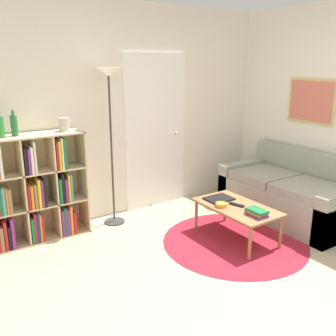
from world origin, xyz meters
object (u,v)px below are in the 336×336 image
Objects in this scene: floor_lamp at (109,95)px; coffee_table at (237,209)px; couch at (291,195)px; bottle_right at (14,125)px; bookshelf at (35,192)px; bottle_middle at (0,127)px; laptop at (219,199)px; vase_on_shelf at (64,125)px; bowl at (221,205)px.

floor_lamp is 1.90m from coffee_table.
bottle_right reaches higher than couch.
bookshelf is 4.50× the size of bottle_middle.
couch is at bearing -20.68° from bottle_right.
vase_on_shelf reaches higher than laptop.
couch reaches higher than bowl.
bottle_middle reaches higher than bowl.
bookshelf reaches higher than couch.
bowl is (-0.13, -0.18, 0.01)m from laptop.
floor_lamp is at bearing -4.02° from bottle_right.
bottle_right is at bearing 147.56° from bowl.
vase_on_shelf is at bearing 146.13° from laptop.
floor_lamp is 1.06m from bottle_right.
vase_on_shelf is at bearing 173.06° from floor_lamp.
couch is 1.09m from laptop.
floor_lamp is 1.19m from bottle_middle.
bottle_right reaches higher than bookshelf.
floor_lamp is 14.32× the size of bowl.
bottle_middle is at bearing -178.31° from bookshelf.
bowl is 2.40m from bottle_middle.
bottle_middle is 0.99× the size of bottle_right.
floor_lamp is 1.74m from bowl.
bottle_middle is (-1.16, 0.05, -0.26)m from floor_lamp.
floor_lamp is at bearing -6.94° from vase_on_shelf.
coffee_table is at bearing -33.57° from bookshelf.
bookshelf reaches higher than coffee_table.
coffee_table is 6.33× the size of vase_on_shelf.
floor_lamp is 0.60m from vase_on_shelf.
bottle_right is (-1.96, 1.22, 0.94)m from coffee_table.
bookshelf reaches higher than bowl.
coffee_table is (1.83, -1.21, -0.21)m from bookshelf.
floor_lamp reaches higher than vase_on_shelf.
vase_on_shelf is (-1.42, 0.95, 0.85)m from laptop.
bookshelf is at bearing 152.09° from laptop.
laptop is at bearing -26.53° from bottle_right.
bowl is 2.30m from bottle_right.
floor_lamp is at bearing 135.34° from laptop.
couch is 3.46m from bottle_middle.
bookshelf is 0.71× the size of couch.
coffee_table is 2.49m from bottle_right.
couch is at bearing -19.56° from bottle_middle.
laptop is 1.91m from vase_on_shelf.
coffee_table is 0.27m from laptop.
bookshelf is 0.74m from bottle_right.
vase_on_shelf is at bearing 0.87° from bottle_middle.
bottle_right reaches higher than coffee_table.
bookshelf is 7.92× the size of vase_on_shelf.
couch is (1.97, -1.06, -1.26)m from floor_lamp.
bowl is at bearing 153.54° from coffee_table.
laptop is 1.17× the size of bottle_middle.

